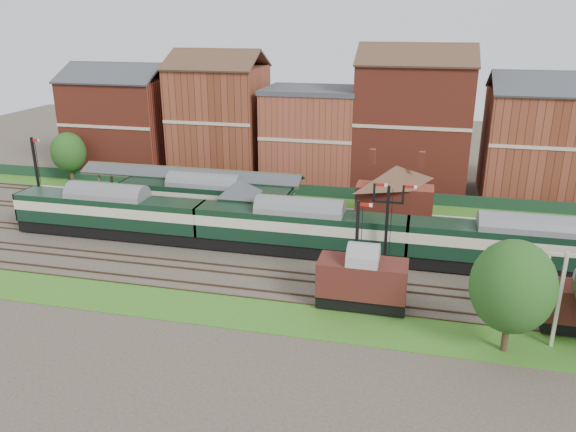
% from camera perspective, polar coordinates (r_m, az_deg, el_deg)
% --- Properties ---
extents(ground, '(160.00, 160.00, 0.00)m').
position_cam_1_polar(ground, '(54.29, -2.85, -3.48)').
color(ground, '#473D33').
rests_on(ground, ground).
extents(grass_back, '(90.00, 4.50, 0.06)m').
position_cam_1_polar(grass_back, '(68.81, 0.88, 1.61)').
color(grass_back, '#2D6619').
rests_on(grass_back, ground).
extents(grass_front, '(90.00, 5.00, 0.06)m').
position_cam_1_polar(grass_front, '(44.05, -7.26, -9.37)').
color(grass_front, '#2D6619').
rests_on(grass_front, ground).
extents(fence, '(90.00, 0.12, 1.50)m').
position_cam_1_polar(fence, '(70.46, 1.24, 2.65)').
color(fence, '#193823').
rests_on(fence, ground).
extents(platform, '(55.00, 3.40, 1.00)m').
position_cam_1_polar(platform, '(64.21, -4.71, 0.65)').
color(platform, '#2D2D2D').
rests_on(platform, ground).
extents(signal_box, '(5.40, 5.40, 6.00)m').
position_cam_1_polar(signal_box, '(56.91, -4.89, 1.01)').
color(signal_box, '#57694B').
rests_on(signal_box, ground).
extents(brick_hut, '(3.20, 2.64, 2.94)m').
position_cam_1_polar(brick_hut, '(55.70, 3.02, -1.55)').
color(brick_hut, brown).
rests_on(brick_hut, ground).
extents(station_building, '(8.10, 8.10, 5.90)m').
position_cam_1_polar(station_building, '(60.21, 10.79, 2.53)').
color(station_building, maroon).
rests_on(station_building, platform).
extents(canopy, '(26.00, 3.89, 4.08)m').
position_cam_1_polar(canopy, '(65.10, -9.85, 4.45)').
color(canopy, '#4A5334').
rests_on(canopy, platform).
extents(semaphore_bracket, '(3.60, 0.25, 8.18)m').
position_cam_1_polar(semaphore_bracket, '(48.37, 10.04, -0.81)').
color(semaphore_bracket, black).
rests_on(semaphore_bracket, ground).
extents(semaphore_platform_end, '(1.23, 0.25, 8.00)m').
position_cam_1_polar(semaphore_platform_end, '(73.30, -24.20, 4.35)').
color(semaphore_platform_end, black).
rests_on(semaphore_platform_end, ground).
extents(semaphore_siding, '(1.23, 0.25, 8.00)m').
position_cam_1_polar(semaphore_siding, '(44.51, 7.00, -3.14)').
color(semaphore_siding, black).
rests_on(semaphore_siding, ground).
extents(yard_lamp, '(2.60, 0.22, 7.00)m').
position_cam_1_polar(yard_lamp, '(41.41, 25.91, -7.15)').
color(yard_lamp, beige).
rests_on(yard_lamp, ground).
extents(town_backdrop, '(69.00, 10.00, 16.00)m').
position_cam_1_polar(town_backdrop, '(75.66, 2.29, 8.70)').
color(town_backdrop, maroon).
rests_on(town_backdrop, ground).
extents(dmu_train, '(59.29, 3.11, 4.56)m').
position_cam_1_polar(dmu_train, '(52.40, 1.19, -1.21)').
color(dmu_train, black).
rests_on(dmu_train, ground).
extents(platform_railcar, '(19.21, 3.03, 4.43)m').
position_cam_1_polar(platform_railcar, '(61.68, -8.41, 1.74)').
color(platform_railcar, black).
rests_on(platform_railcar, ground).
extents(goods_van_a, '(6.75, 2.92, 4.09)m').
position_cam_1_polar(goods_van_a, '(43.38, 7.54, -6.47)').
color(goods_van_a, black).
rests_on(goods_van_a, ground).
extents(tree_far, '(5.44, 5.44, 7.94)m').
position_cam_1_polar(tree_far, '(39.26, 21.85, -6.68)').
color(tree_far, '#382619').
rests_on(tree_far, ground).
extents(tree_back, '(4.62, 4.62, 6.75)m').
position_cam_1_polar(tree_back, '(81.53, -21.41, 6.06)').
color(tree_back, '#382619').
rests_on(tree_back, ground).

